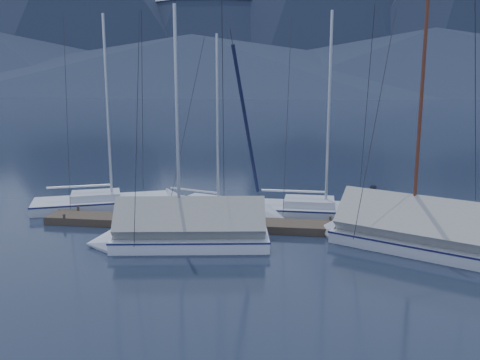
# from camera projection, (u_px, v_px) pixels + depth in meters

# --- Properties ---
(ground) EXTENTS (1000.00, 1000.00, 0.00)m
(ground) POSITION_uv_depth(u_px,v_px,m) (233.00, 242.00, 20.77)
(ground) COLOR black
(ground) RESTS_ON ground
(mountain_range) EXTENTS (877.00, 584.00, 150.50)m
(mountain_range) POSITION_uv_depth(u_px,v_px,m) (319.00, 8.00, 368.72)
(mountain_range) COLOR #475675
(mountain_range) RESTS_ON ground
(dock) EXTENTS (18.00, 1.50, 0.54)m
(dock) POSITION_uv_depth(u_px,v_px,m) (240.00, 226.00, 22.69)
(dock) COLOR #382D23
(dock) RESTS_ON ground
(mooring_posts) EXTENTS (15.12, 1.52, 0.35)m
(mooring_posts) POSITION_uv_depth(u_px,v_px,m) (229.00, 220.00, 22.71)
(mooring_posts) COLOR #382D23
(mooring_posts) RESTS_ON ground
(sailboat_open_left) EXTENTS (8.32, 5.27, 10.68)m
(sailboat_open_left) POSITION_uv_depth(u_px,v_px,m) (123.00, 203.00, 26.56)
(sailboat_open_left) COLOR silver
(sailboat_open_left) RESTS_ON ground
(sailboat_open_mid) EXTENTS (7.45, 4.26, 9.50)m
(sailboat_open_mid) POSITION_uv_depth(u_px,v_px,m) (227.00, 212.00, 24.82)
(sailboat_open_mid) COLOR silver
(sailboat_open_mid) RESTS_ON ground
(sailboat_open_right) EXTENTS (8.03, 3.44, 10.59)m
(sailboat_open_right) POSITION_uv_depth(u_px,v_px,m) (337.00, 213.00, 24.63)
(sailboat_open_right) COLOR silver
(sailboat_open_right) RESTS_ON ground
(sailboat_covered_near) EXTENTS (8.23, 5.77, 10.40)m
(sailboat_covered_near) POSITION_uv_depth(u_px,v_px,m) (408.00, 235.00, 19.98)
(sailboat_covered_near) COLOR silver
(sailboat_covered_near) RESTS_ON ground
(sailboat_covered_far) EXTENTS (7.51, 3.45, 10.17)m
(sailboat_covered_far) POSITION_uv_depth(u_px,v_px,m) (176.00, 234.00, 20.14)
(sailboat_covered_far) COLOR white
(sailboat_covered_far) RESTS_ON ground
(person) EXTENTS (0.49, 0.68, 1.74)m
(person) POSITION_uv_depth(u_px,v_px,m) (374.00, 205.00, 21.95)
(person) COLOR black
(person) RESTS_ON dock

